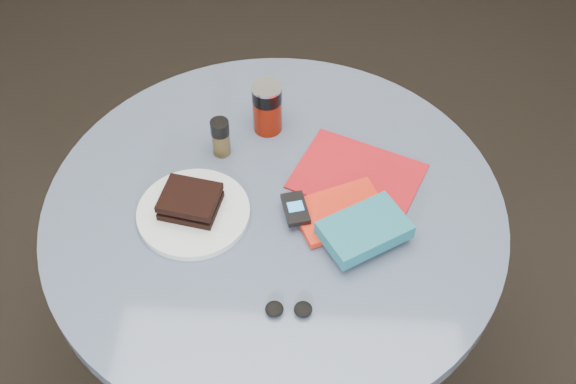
# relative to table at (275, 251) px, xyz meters

# --- Properties ---
(ground) EXTENTS (4.00, 4.00, 0.00)m
(ground) POSITION_rel_table_xyz_m (0.00, 0.00, -0.59)
(ground) COLOR black
(ground) RESTS_ON ground
(table) EXTENTS (1.00, 1.00, 0.75)m
(table) POSITION_rel_table_xyz_m (0.00, 0.00, 0.00)
(table) COLOR black
(table) RESTS_ON ground
(plate) EXTENTS (0.30, 0.30, 0.02)m
(plate) POSITION_rel_table_xyz_m (-0.17, -0.03, 0.17)
(plate) COLOR silver
(plate) RESTS_ON table
(sandwich) EXTENTS (0.13, 0.12, 0.04)m
(sandwich) POSITION_rel_table_xyz_m (-0.17, -0.03, 0.20)
(sandwich) COLOR black
(sandwich) RESTS_ON plate
(soda_can) EXTENTS (0.09, 0.09, 0.13)m
(soda_can) POSITION_rel_table_xyz_m (-0.03, 0.24, 0.23)
(soda_can) COLOR #6A1305
(soda_can) RESTS_ON table
(pepper_grinder) EXTENTS (0.05, 0.05, 0.10)m
(pepper_grinder) POSITION_rel_table_xyz_m (-0.13, 0.15, 0.21)
(pepper_grinder) COLOR #41361B
(pepper_grinder) RESTS_ON table
(magazine) EXTENTS (0.33, 0.29, 0.00)m
(magazine) POSITION_rel_table_xyz_m (0.18, 0.10, 0.17)
(magazine) COLOR maroon
(magazine) RESTS_ON table
(red_book) EXTENTS (0.22, 0.19, 0.02)m
(red_book) POSITION_rel_table_xyz_m (0.14, -0.02, 0.18)
(red_book) COLOR red
(red_book) RESTS_ON magazine
(novel) EXTENTS (0.21, 0.19, 0.03)m
(novel) POSITION_rel_table_xyz_m (0.19, -0.08, 0.20)
(novel) COLOR #16566A
(novel) RESTS_ON red_book
(mp3_player) EXTENTS (0.07, 0.09, 0.02)m
(mp3_player) POSITION_rel_table_xyz_m (0.05, -0.03, 0.19)
(mp3_player) COLOR black
(mp3_player) RESTS_ON red_book
(headphones) EXTENTS (0.09, 0.04, 0.02)m
(headphones) POSITION_rel_table_xyz_m (0.05, -0.26, 0.17)
(headphones) COLOR black
(headphones) RESTS_ON table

